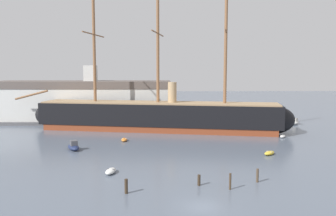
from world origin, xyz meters
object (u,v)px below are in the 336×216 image
tall_ship (158,116)px  motorboat_far_right (294,122)px  dinghy_foreground_left (111,171)px  mooring_piling_left_pair (199,180)px  dinghy_alongside_bow (124,140)px  dinghy_alongside_stern (283,136)px  dinghy_mid_right (269,153)px  mooring_piling_midwater (257,175)px  dockside_warehouse_left (85,101)px  motorboat_distant_centre (179,117)px  motorboat_mid_left (74,147)px  mooring_piling_right_pair (230,181)px  mooring_piling_nearest (126,186)px

tall_ship → motorboat_far_right: bearing=13.1°
dinghy_foreground_left → mooring_piling_left_pair: bearing=-24.3°
dinghy_alongside_bow → dinghy_alongside_stern: (32.60, 3.19, -0.04)m
dinghy_mid_right → mooring_piling_midwater: 15.35m
dockside_warehouse_left → motorboat_distant_centre: bearing=9.5°
dinghy_alongside_stern → motorboat_distant_centre: (-20.22, 28.45, 0.37)m
motorboat_mid_left → mooring_piling_right_pair: bearing=-41.6°
mooring_piling_midwater → dinghy_mid_right: bearing=67.6°
dinghy_foreground_left → mooring_piling_left_pair: (11.48, -5.20, 0.34)m
mooring_piling_midwater → motorboat_distant_centre: bearing=97.0°
dinghy_foreground_left → dinghy_mid_right: 26.75m
motorboat_mid_left → dinghy_alongside_stern: (40.66, 10.78, -0.35)m
motorboat_far_right → mooring_piling_right_pair: bearing=-118.0°
motorboat_far_right → mooring_piling_right_pair: mooring_piling_right_pair is taller
tall_ship → mooring_piling_nearest: tall_ship is taller
dinghy_foreground_left → mooring_piling_left_pair: mooring_piling_left_pair is taller
tall_ship → dinghy_foreground_left: tall_ship is taller
dinghy_alongside_bow → motorboat_distant_centre: motorboat_distant_centre is taller
tall_ship → dinghy_foreground_left: (-6.05, -34.18, -3.16)m
dockside_warehouse_left → motorboat_mid_left: bearing=-80.9°
dinghy_mid_right → mooring_piling_nearest: 28.28m
motorboat_far_right → mooring_piling_nearest: bearing=-127.3°
motorboat_distant_centre → motorboat_far_right: bearing=-20.9°
motorboat_mid_left → dinghy_mid_right: size_ratio=1.68×
tall_ship → mooring_piling_nearest: size_ratio=39.06×
tall_ship → dockside_warehouse_left: bearing=143.6°
dinghy_foreground_left → mooring_piling_nearest: 8.39m
motorboat_distant_centre → mooring_piling_left_pair: motorboat_distant_centre is taller
motorboat_distant_centre → dockside_warehouse_left: (-26.04, -4.37, 4.86)m
mooring_piling_nearest → tall_ship: bearing=85.7°
dockside_warehouse_left → tall_ship: bearing=-36.4°
dinghy_foreground_left → dinghy_alongside_bow: dinghy_foreground_left is taller
tall_ship → mooring_piling_right_pair: 41.92m
dinghy_mid_right → dockside_warehouse_left: 55.35m
dinghy_mid_right → mooring_piling_nearest: size_ratio=1.57×
mooring_piling_nearest → dockside_warehouse_left: size_ratio=0.03×
motorboat_mid_left → mooring_piling_right_pair: size_ratio=2.29×
motorboat_distant_centre → mooring_piling_left_pair: bearing=-90.4°
dinghy_alongside_bow → dockside_warehouse_left: size_ratio=0.05×
mooring_piling_right_pair → dockside_warehouse_left: bearing=117.6°
motorboat_mid_left → dinghy_mid_right: motorboat_mid_left is taller
dinghy_mid_right → dinghy_foreground_left: bearing=-157.8°
dinghy_foreground_left → mooring_piling_right_pair: size_ratio=1.49×
dinghy_alongside_stern → mooring_piling_nearest: 43.95m
mooring_piling_right_pair → tall_ship: bearing=102.3°
motorboat_far_right → dinghy_foreground_left: bearing=-134.1°
dinghy_foreground_left → tall_ship: bearing=80.0°
mooring_piling_midwater → mooring_piling_nearest: bearing=-166.7°
mooring_piling_nearest → mooring_piling_right_pair: mooring_piling_right_pair is taller
tall_ship → dinghy_alongside_bow: bearing=-118.0°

